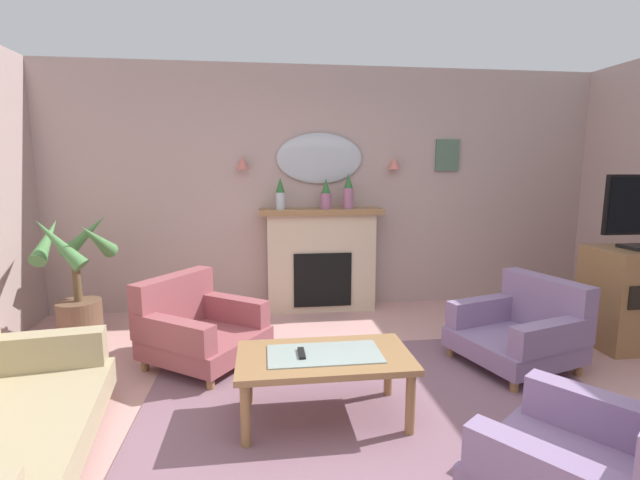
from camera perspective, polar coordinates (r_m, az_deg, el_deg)
The scene contains 18 objects.
floor at distance 3.05m, azimuth 9.16°, elevation -23.87°, with size 7.25×6.29×0.10m, color #C6938E.
wall_back at distance 5.20m, azimuth 1.13°, elevation 6.46°, with size 7.25×0.10×2.72m, color #B29993.
patterned_rug at distance 3.18m, azimuth 8.10°, elevation -21.12°, with size 3.20×2.40×0.01m, color #7F5B6B.
fireplace at distance 5.06m, azimuth 0.14°, elevation -2.64°, with size 1.36×0.36×1.16m.
mantel_vase_centre at distance 4.90m, azimuth -5.07°, elevation 5.96°, with size 0.10×0.10×0.34m.
mantel_vase_right at distance 4.94m, azimuth 0.77°, elevation 5.71°, with size 0.12×0.12×0.33m.
mantel_vase_left at distance 4.98m, azimuth 3.63°, elevation 6.05°, with size 0.12×0.12×0.38m.
wall_mirror at distance 5.10m, azimuth -0.06°, elevation 10.33°, with size 0.96×0.06×0.56m, color #B2BCC6.
wall_sconce_left at distance 5.01m, azimuth -9.82°, elevation 9.65°, with size 0.14×0.14×0.14m, color #D17066.
wall_sconce_right at distance 5.22m, azimuth 9.44°, elevation 9.63°, with size 0.14×0.14×0.14m, color #D17066.
framed_picture at distance 5.50m, azimuth 15.88°, elevation 10.32°, with size 0.28×0.03×0.36m, color #4C6B56.
coffee_table at distance 2.94m, azimuth 0.55°, elevation -15.34°, with size 1.10×0.60×0.45m.
tv_remote at distance 2.90m, azimuth -2.36°, elevation -14.25°, with size 0.04×0.16×0.02m, color black.
armchair_beside_couch at distance 4.09m, azimuth 24.34°, elevation -10.19°, with size 1.02×1.00×0.71m.
armchair_by_coffee_table at distance 2.53m, azimuth 32.28°, elevation -23.23°, with size 1.13×1.14×0.71m.
armchair_in_corner at distance 3.93m, azimuth -15.38°, elevation -10.49°, with size 1.13×1.13×0.71m.
tv_cabinet at distance 4.98m, azimuth 35.29°, elevation -5.97°, with size 0.80×0.57×0.90m.
potted_plant_tall_palm at distance 4.84m, azimuth -28.57°, elevation -4.66°, with size 0.65×0.66×1.21m.
Camera 1 is at (-0.76, -2.44, 1.60)m, focal length 25.16 mm.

